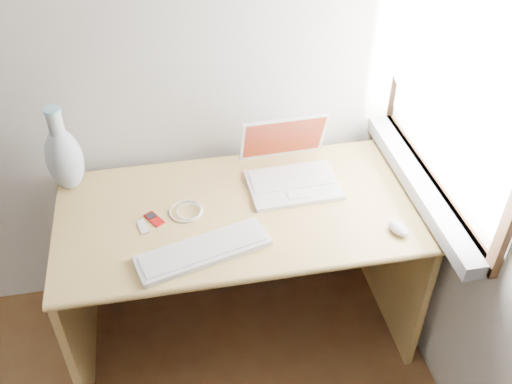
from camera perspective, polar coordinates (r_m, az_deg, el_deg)
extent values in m
cube|color=white|center=(2.06, 20.12, 12.61)|extent=(0.01, 0.90, 1.00)
cube|color=gray|center=(2.30, 16.02, 0.81)|extent=(0.10, 0.96, 0.06)
cube|color=white|center=(2.01, 18.36, 13.33)|extent=(0.02, 0.84, 0.92)
cube|color=tan|center=(2.19, -1.64, -1.94)|extent=(1.39, 0.70, 0.03)
cube|color=tan|center=(2.48, -17.47, -10.20)|extent=(0.03, 0.66, 0.71)
cube|color=tan|center=(2.61, 13.52, -6.13)|extent=(0.03, 0.66, 0.71)
cube|color=tan|center=(2.60, -2.75, -1.28)|extent=(1.33, 0.03, 0.47)
cube|color=white|center=(2.28, 3.74, 0.71)|extent=(0.37, 0.26, 0.02)
cube|color=white|center=(2.28, 3.75, 0.92)|extent=(0.33, 0.15, 0.00)
cube|color=white|center=(2.31, 3.13, 4.94)|extent=(0.36, 0.10, 0.23)
cube|color=#953310|center=(2.31, 3.13, 4.94)|extent=(0.33, 0.09, 0.20)
cube|color=white|center=(2.01, -5.30, -5.87)|extent=(0.49, 0.26, 0.02)
cube|color=white|center=(2.00, -5.32, -5.63)|extent=(0.45, 0.22, 0.00)
ellipsoid|color=white|center=(2.14, 14.07, -3.55)|extent=(0.08, 0.11, 0.03)
cube|color=#A40B0B|center=(2.17, -10.15, -2.67)|extent=(0.08, 0.09, 0.01)
cube|color=black|center=(2.16, -10.16, -2.59)|extent=(0.04, 0.04, 0.00)
torus|color=white|center=(2.18, -7.02, -1.90)|extent=(0.14, 0.14, 0.01)
cube|color=white|center=(2.14, -11.28, -3.40)|extent=(0.04, 0.08, 0.01)
ellipsoid|color=silver|center=(2.32, -18.58, 3.08)|extent=(0.14, 0.14, 0.27)
cylinder|color=silver|center=(2.23, -19.46, 6.52)|extent=(0.06, 0.06, 0.11)
cylinder|color=#8BCADF|center=(2.21, -19.76, 7.70)|extent=(0.07, 0.07, 0.01)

